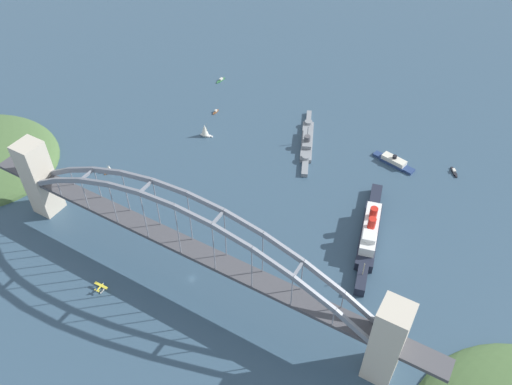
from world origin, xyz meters
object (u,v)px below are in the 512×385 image
Objects in this scene: naval_cruiser at (307,141)px; seaplane_taxiing_near_bridge at (101,287)px; harbor_ferry_steamer at (394,161)px; small_boat_2 at (221,80)px; small_boat_0 at (205,130)px; small_boat_4 at (109,169)px; small_boat_3 at (216,112)px; harbor_arch_bridge at (187,246)px; small_boat_1 at (454,172)px; ocean_liner at (370,232)px.

seaplane_taxiing_near_bridge is at bearing -103.17° from naval_cruiser.
harbor_ferry_steamer reaches higher than small_boat_2.
small_boat_0 is 82.50m from small_boat_4.
small_boat_0 is 85.70m from small_boat_2.
harbor_ferry_steamer is 4.53× the size of small_boat_3.
small_boat_0 is (-145.40, -43.69, 3.49)m from harbor_ferry_steamer.
small_boat_2 is 1.50× the size of small_boat_3.
harbor_arch_bridge is at bearing -61.41° from small_boat_3.
harbor_arch_bridge reaches higher than naval_cruiser.
harbor_ferry_steamer is 231.83m from seaplane_taxiing_near_bridge.
small_boat_4 is (-113.53, -106.37, 0.90)m from naval_cruiser.
small_boat_1 is at bearing 6.98° from small_boat_3.
naval_cruiser is 2.25× the size of harbor_ferry_steamer.
small_boat_3 is at bearing -173.02° from small_boat_1.
naval_cruiser is at bearing 138.50° from ocean_liner.
harbor_ferry_steamer reaches higher than seaplane_taxiing_near_bridge.
small_boat_4 is at bearing -136.87° from naval_cruiser.
harbor_arch_bridge reaches higher than seaplane_taxiing_near_bridge.
seaplane_taxiing_near_bridge is (-42.35, -34.39, -28.75)m from harbor_arch_bridge.
harbor_arch_bridge is at bearing -59.09° from small_boat_0.
naval_cruiser is 7.46× the size of small_boat_1.
small_boat_0 is at bearing 63.44° from small_boat_4.
harbor_ferry_steamer is at bearing 67.03° from harbor_arch_bridge.
ocean_liner reaches higher than small_boat_3.
seaplane_taxiing_near_bridge reaches higher than small_boat_3.
small_boat_2 is 151.74m from small_boat_4.
naval_cruiser is at bearing -167.90° from small_boat_1.
harbor_arch_bridge is 184.42m from harbor_ferry_steamer.
small_boat_2 is (-111.92, 45.33, -1.85)m from naval_cruiser.
ocean_liner is 7.44× the size of small_boat_0.
harbor_arch_bridge is 8.79× the size of harbor_ferry_steamer.
harbor_arch_bridge is at bearing -122.27° from small_boat_1.
small_boat_3 is at bearing 108.65° from small_boat_0.
harbor_ferry_steamer is at bearing 4.22° from small_boat_3.
small_boat_4 reaches higher than small_boat_1.
small_boat_3 is (24.41, -45.78, 0.03)m from small_boat_2.
small_boat_0 is 1.21× the size of small_boat_1.
small_boat_1 is 1.37× the size of small_boat_3.
naval_cruiser is 10.18× the size of small_boat_3.
ocean_liner is 106.83m from naval_cruiser.
harbor_arch_bridge is 24.14× the size of small_boat_0.
naval_cruiser is 83.37m from small_boat_0.
small_boat_4 is (-36.88, -73.76, -2.30)m from small_boat_0.
small_boat_1 is 0.91× the size of small_boat_2.
small_boat_2 is at bearing 118.47° from harbor_arch_bridge.
harbor_ferry_steamer is 44.89m from small_boat_1.
small_boat_0 is at bearing 166.32° from ocean_liner.
small_boat_0 is 34.32m from small_boat_3.
small_boat_1 is (111.71, 23.96, -1.77)m from naval_cruiser.
naval_cruiser is (-79.97, 70.75, -3.53)m from ocean_liner.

